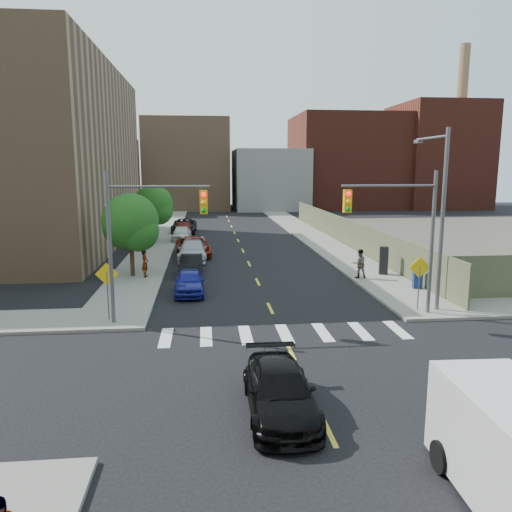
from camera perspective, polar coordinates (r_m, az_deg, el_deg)
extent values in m
plane|color=black|center=(18.29, 5.02, -12.93)|extent=(160.00, 160.00, 0.00)
cube|color=gray|center=(58.61, -10.30, 3.06)|extent=(3.50, 73.00, 0.15)
cube|color=gray|center=(59.47, 4.79, 3.29)|extent=(3.50, 73.00, 0.15)
cube|color=#555C40|center=(46.71, 10.12, 2.73)|extent=(0.12, 44.00, 2.50)
cube|color=#592319|center=(88.51, -18.40, 8.90)|extent=(14.00, 18.00, 12.00)
cube|color=#8C6B4C|center=(88.55, -7.85, 10.29)|extent=(14.00, 16.00, 15.00)
cube|color=gray|center=(87.27, 1.49, 8.74)|extent=(12.00, 16.00, 10.00)
cube|color=#592319|center=(92.05, 10.15, 10.53)|extent=(18.00, 18.00, 16.00)
cube|color=#592319|center=(95.87, 19.91, 10.67)|extent=(14.00, 16.00, 18.00)
cylinder|color=#8C6B4C|center=(97.89, 22.25, 13.44)|extent=(1.80, 1.80, 28.00)
cylinder|color=#59595E|center=(23.19, -16.34, 0.66)|extent=(0.18, 0.18, 7.00)
cylinder|color=#59595E|center=(22.61, -11.03, 7.79)|extent=(4.50, 0.12, 0.12)
cube|color=#E5A50C|center=(22.56, -6.00, 6.14)|extent=(0.35, 0.30, 1.05)
cylinder|color=#59595E|center=(25.23, 19.44, 1.23)|extent=(0.18, 0.18, 7.00)
cylinder|color=#59595E|center=(24.09, 14.95, 7.77)|extent=(4.50, 0.12, 0.12)
cube|color=#E5A50C|center=(23.50, 10.40, 6.19)|extent=(0.35, 0.30, 1.05)
cylinder|color=#59595E|center=(25.85, 20.51, 3.61)|extent=(0.20, 0.20, 9.00)
cylinder|color=#59595E|center=(27.29, 19.44, 12.62)|extent=(0.12, 3.50, 0.12)
cube|color=#59595E|center=(28.74, 18.05, 12.35)|extent=(0.25, 0.60, 0.18)
cylinder|color=#59595E|center=(24.19, -16.56, -4.54)|extent=(0.06, 0.06, 2.40)
cube|color=yellow|center=(23.94, -16.69, -1.99)|extent=(1.06, 0.04, 1.06)
cylinder|color=#59595E|center=(25.98, 18.08, -3.62)|extent=(0.06, 0.06, 2.40)
cube|color=yellow|center=(25.75, 18.21, -1.24)|extent=(1.06, 0.04, 1.06)
cylinder|color=#59595E|center=(37.26, -12.83, 0.70)|extent=(0.06, 0.06, 2.40)
cube|color=yellow|center=(37.10, -12.90, 2.38)|extent=(1.06, 0.04, 1.06)
cylinder|color=#332114|center=(33.36, -13.98, -0.23)|extent=(0.28, 0.28, 2.64)
sphere|color=#194A15|center=(33.02, -14.16, 3.87)|extent=(3.60, 3.60, 3.60)
sphere|color=#194A15|center=(32.73, -13.32, 2.80)|extent=(2.64, 2.64, 2.64)
sphere|color=#194A15|center=(33.52, -14.71, 3.22)|extent=(2.88, 2.88, 2.88)
cylinder|color=#332114|center=(48.09, -11.55, 2.98)|extent=(0.28, 0.28, 2.64)
sphere|color=#194A15|center=(47.86, -11.66, 5.83)|extent=(3.60, 3.60, 3.60)
sphere|color=#194A15|center=(47.56, -11.06, 5.10)|extent=(2.64, 2.64, 2.64)
sphere|color=#194A15|center=(48.33, -12.07, 5.36)|extent=(2.88, 2.88, 2.88)
imported|color=navy|center=(28.73, -7.63, -2.93)|extent=(1.72, 4.14, 1.40)
imported|color=black|center=(33.70, -7.40, -1.03)|extent=(1.53, 4.10, 1.34)
imported|color=maroon|center=(40.83, -7.17, 1.09)|extent=(3.10, 5.81, 1.55)
imported|color=#B4B5BC|center=(38.88, -7.28, 0.63)|extent=(2.19, 5.35, 1.55)
imported|color=silver|center=(49.12, -8.50, 2.56)|extent=(1.89, 4.49, 1.51)
imported|color=#440F0D|center=(54.03, -8.28, 3.15)|extent=(1.75, 4.11, 1.32)
imported|color=black|center=(55.30, -8.23, 3.43)|extent=(2.71, 5.64, 1.55)
imported|color=black|center=(15.14, 2.73, -15.14)|extent=(1.98, 4.80, 1.39)
cube|color=black|center=(13.60, 24.16, -14.94)|extent=(1.96, 1.32, 0.93)
cylinder|color=black|center=(13.52, 20.47, -20.74)|extent=(0.32, 0.79, 0.78)
cube|color=navy|center=(30.66, 17.97, -2.63)|extent=(0.55, 0.45, 0.97)
cylinder|color=navy|center=(30.56, 18.02, -1.70)|extent=(0.52, 0.29, 0.50)
cube|color=black|center=(33.98, 14.37, -0.48)|extent=(0.64, 0.56, 1.85)
imported|color=gray|center=(32.86, -12.55, -0.85)|extent=(0.47, 0.67, 1.75)
imported|color=gray|center=(32.48, 11.74, -0.85)|extent=(0.93, 0.74, 1.85)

